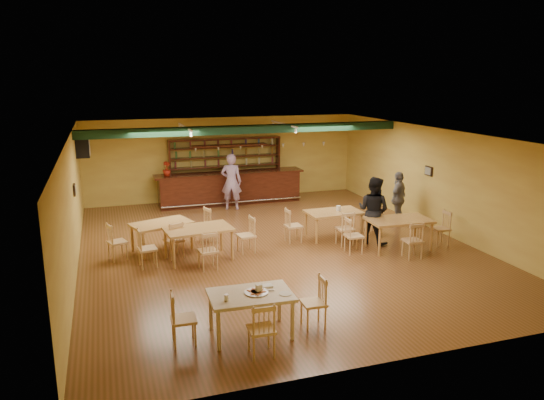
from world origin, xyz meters
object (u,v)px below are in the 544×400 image
object	(u,v)px
dining_table_d	(398,234)
patron_bar	(231,182)
dining_table_b	(333,224)
near_table	(251,314)
dining_table_a	(162,236)
dining_table_c	(199,244)
patron_right_a	(373,210)
bar_counter	(230,188)

from	to	relation	value
dining_table_d	patron_bar	world-z (taller)	patron_bar
dining_table_b	dining_table_d	world-z (taller)	dining_table_d
near_table	patron_bar	size ratio (longest dim) A/B	0.75
dining_table_a	dining_table_d	world-z (taller)	dining_table_d
dining_table_c	patron_bar	bearing A→B (deg)	60.51
dining_table_c	near_table	bearing A→B (deg)	-94.01
patron_right_a	dining_table_a	bearing A→B (deg)	43.62
dining_table_c	dining_table_a	bearing A→B (deg)	122.02
dining_table_a	near_table	xyz separation A→B (m)	(0.96, -5.12, 0.01)
dining_table_d	patron_right_a	distance (m)	0.92
bar_counter	near_table	bearing A→B (deg)	-101.50
bar_counter	dining_table_d	world-z (taller)	bar_counter
bar_counter	dining_table_a	xyz separation A→B (m)	(-2.91, -4.46, -0.19)
patron_bar	patron_right_a	world-z (taller)	patron_bar
dining_table_b	patron_right_a	world-z (taller)	patron_right_a
dining_table_b	patron_right_a	size ratio (longest dim) A/B	0.83
dining_table_c	dining_table_b	bearing A→B (deg)	2.42
bar_counter	near_table	distance (m)	9.78
bar_counter	patron_right_a	world-z (taller)	patron_right_a
dining_table_b	patron_bar	distance (m)	4.51
dining_table_b	patron_bar	bearing A→B (deg)	114.83
bar_counter	dining_table_d	bearing A→B (deg)	-64.28
dining_table_c	patron_bar	size ratio (longest dim) A/B	0.85
bar_counter	patron_right_a	distance (m)	6.23
dining_table_b	dining_table_d	distance (m)	1.88
patron_bar	dining_table_d	bearing A→B (deg)	139.51
dining_table_c	dining_table_d	distance (m)	5.21
bar_counter	dining_table_b	world-z (taller)	bar_counter
dining_table_c	patron_bar	xyz separation A→B (m)	(1.97, 4.63, 0.55)
dining_table_b	bar_counter	bearing A→B (deg)	109.33
dining_table_b	dining_table_c	size ratio (longest dim) A/B	0.94
bar_counter	dining_table_a	world-z (taller)	bar_counter
dining_table_c	near_table	distance (m)	4.13
dining_table_b	near_table	distance (m)	6.05
dining_table_a	dining_table_c	xyz separation A→B (m)	(0.79, -0.99, 0.03)
patron_bar	patron_right_a	bearing A→B (deg)	139.20
dining_table_c	bar_counter	bearing A→B (deg)	62.35
dining_table_b	patron_right_a	distance (m)	1.25
dining_table_a	near_table	bearing A→B (deg)	-97.87
bar_counter	near_table	xyz separation A→B (m)	(-1.95, -9.58, -0.18)
patron_right_a	dining_table_c	bearing A→B (deg)	53.41
dining_table_d	near_table	xyz separation A→B (m)	(-4.97, -3.30, -0.02)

